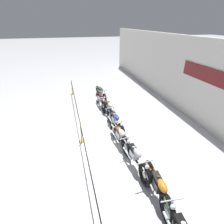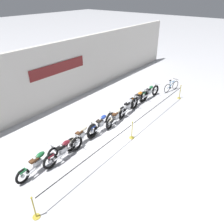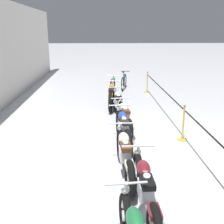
% 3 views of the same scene
% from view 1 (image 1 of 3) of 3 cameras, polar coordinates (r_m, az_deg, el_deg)
% --- Properties ---
extents(ground_plane, '(120.00, 120.00, 0.00)m').
position_cam_1_polar(ground_plane, '(8.22, -1.88, -8.61)').
color(ground_plane, silver).
extents(back_wall, '(28.00, 0.29, 4.20)m').
position_cam_1_polar(back_wall, '(9.65, 29.25, 7.46)').
color(back_wall, silver).
rests_on(back_wall, ground).
extents(motorcycle_green_0, '(2.35, 0.62, 0.92)m').
position_cam_1_polar(motorcycle_green_0, '(12.17, -3.66, 6.28)').
color(motorcycle_green_0, black).
rests_on(motorcycle_green_0, ground).
extents(motorcycle_maroon_1, '(2.41, 0.62, 0.97)m').
position_cam_1_polar(motorcycle_maroon_1, '(11.00, -3.73, 4.05)').
color(motorcycle_maroon_1, black).
rests_on(motorcycle_maroon_1, ground).
extents(motorcycle_cream_2, '(2.34, 0.62, 0.95)m').
position_cam_1_polar(motorcycle_cream_2, '(9.82, -0.85, 0.99)').
color(motorcycle_cream_2, black).
rests_on(motorcycle_cream_2, ground).
extents(motorcycle_blue_3, '(2.46, 0.62, 0.99)m').
position_cam_1_polar(motorcycle_blue_3, '(8.55, 1.05, -3.15)').
color(motorcycle_blue_3, black).
rests_on(motorcycle_blue_3, ground).
extents(motorcycle_cream_4, '(2.19, 0.63, 0.91)m').
position_cam_1_polar(motorcycle_cream_4, '(7.57, 2.63, -7.99)').
color(motorcycle_cream_4, black).
rests_on(motorcycle_cream_4, ground).
extents(motorcycle_silver_5, '(2.41, 0.62, 0.98)m').
position_cam_1_polar(motorcycle_silver_5, '(6.56, 7.42, -14.43)').
color(motorcycle_silver_5, black).
rests_on(motorcycle_silver_5, ground).
extents(motorcycle_orange_6, '(2.25, 0.62, 0.97)m').
position_cam_1_polar(motorcycle_orange_6, '(5.75, 14.95, -23.08)').
color(motorcycle_orange_6, black).
rests_on(motorcycle_orange_6, ground).
extents(stanchion_far_left, '(12.36, 0.28, 1.05)m').
position_cam_1_polar(stanchion_far_left, '(8.92, -11.15, -0.36)').
color(stanchion_far_left, gold).
rests_on(stanchion_far_left, ground).
extents(stanchion_mid_left, '(0.28, 0.28, 1.05)m').
position_cam_1_polar(stanchion_mid_left, '(7.95, -9.98, -7.35)').
color(stanchion_mid_left, gold).
rests_on(stanchion_mid_left, ground).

